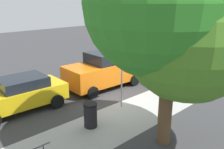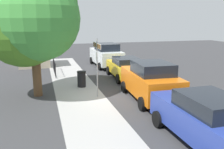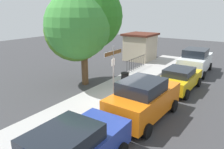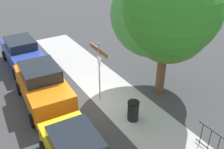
# 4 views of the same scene
# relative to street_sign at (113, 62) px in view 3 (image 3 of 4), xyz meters

# --- Properties ---
(ground_plane) EXTENTS (60.00, 60.00, 0.00)m
(ground_plane) POSITION_rel_street_sign_xyz_m (0.04, -0.40, -2.22)
(ground_plane) COLOR #38383A
(sidewalk_strip) EXTENTS (24.00, 2.60, 0.00)m
(sidewalk_strip) POSITION_rel_street_sign_xyz_m (2.04, 0.90, -2.22)
(sidewalk_strip) COLOR #A6A4A1
(sidewalk_strip) RESTS_ON ground_plane
(street_sign) EXTENTS (1.75, 0.07, 3.17)m
(street_sign) POSITION_rel_street_sign_xyz_m (0.00, 0.00, 0.00)
(street_sign) COLOR #9EA0A5
(street_sign) RESTS_ON ground_plane
(shade_tree) EXTENTS (5.53, 4.97, 6.95)m
(shade_tree) POSITION_rel_street_sign_xyz_m (0.92, 3.12, 2.01)
(shade_tree) COLOR brown
(shade_tree) RESTS_ON ground_plane
(car_orange) EXTENTS (4.48, 2.34, 2.00)m
(car_orange) POSITION_rel_street_sign_xyz_m (-1.20, -2.54, -1.22)
(car_orange) COLOR orange
(car_orange) RESTS_ON ground_plane
(car_yellow) EXTENTS (4.17, 2.13, 1.51)m
(car_yellow) POSITION_rel_street_sign_xyz_m (3.60, -2.85, -1.43)
(car_yellow) COLOR gold
(car_yellow) RESTS_ON ground_plane
(car_white) EXTENTS (4.63, 2.24, 2.07)m
(car_white) POSITION_rel_street_sign_xyz_m (8.39, -2.72, -1.19)
(car_white) COLOR white
(car_white) RESTS_ON ground_plane
(iron_fence) EXTENTS (3.62, 0.04, 1.07)m
(iron_fence) POSITION_rel_street_sign_xyz_m (6.58, 1.90, -1.66)
(iron_fence) COLOR black
(iron_fence) RESTS_ON ground_plane
(utility_shed) EXTENTS (3.31, 2.96, 2.78)m
(utility_shed) POSITION_rel_street_sign_xyz_m (10.39, 3.40, -0.81)
(utility_shed) COLOR tan
(utility_shed) RESTS_ON ground_plane
(trash_bin) EXTENTS (0.55, 0.55, 0.98)m
(trash_bin) POSITION_rel_street_sign_xyz_m (2.24, 0.50, -1.73)
(trash_bin) COLOR black
(trash_bin) RESTS_ON ground_plane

